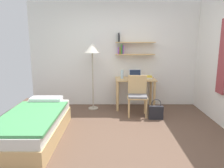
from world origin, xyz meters
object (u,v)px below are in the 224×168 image
Objects in this scene: bed at (33,126)px; desk_chair at (136,94)px; desk at (134,84)px; book_stack at (147,77)px; laptop at (134,76)px; handbag at (155,112)px; water_bottle at (121,74)px; standing_lamp at (91,52)px.

desk_chair is (1.88, 1.23, 0.25)m from bed.
desk_chair reaches higher than desk.
book_stack is (0.33, 0.01, 0.18)m from desk.
laptop reaches higher than desk.
laptop is at bearing 43.36° from bed.
desk_chair is (-0.00, -0.51, -0.11)m from desk.
handbag is (0.37, -0.82, -0.65)m from laptop.
desk_chair is 2.02× the size of handbag.
water_bottle is (-0.32, 0.01, 0.25)m from desk.
desk is at bearing 42.70° from bed.
desk_chair is 0.63m from laptop.
book_stack is at bearing 38.42° from bed.
desk reaches higher than handbag.
water_bottle is at bearing -179.45° from book_stack.
standing_lamp is 6.97× the size of book_stack.
water_bottle is at bearing -174.16° from laptop.
standing_lamp is (-1.03, -0.06, 0.80)m from desk.
water_bottle reaches higher than book_stack.
bed is at bearing -136.64° from laptop.
laptop is (0.00, 0.04, 0.20)m from desk.
laptop is at bearing 89.77° from desk_chair.
book_stack is (0.65, 0.01, -0.07)m from water_bottle.
bed is 4.34× the size of handbag.
standing_lamp is at bearing -174.18° from water_bottle.
desk_chair is 4.23× the size of water_bottle.
desk_chair is at bearing 143.97° from handbag.
laptop is at bearing 5.84° from water_bottle.
desk is 0.20m from laptop.
desk is 0.37m from book_stack.
desk is 0.52m from desk_chair.
water_bottle is at bearing 131.29° from handbag.
desk_chair reaches higher than book_stack.
desk_chair is 3.89× the size of book_stack.
desk is at bearing 89.86° from desk_chair.
desk is at bearing -1.49° from water_bottle.
bed is 2.59m from desk.
desk_chair is 0.71m from water_bottle.
handbag is at bearing -27.07° from standing_lamp.
water_bottle is at bearing 5.82° from standing_lamp.
laptop is (1.89, 1.78, 0.56)m from bed.
desk is 3.17× the size of laptop.
handbag is (2.26, 0.96, -0.08)m from bed.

